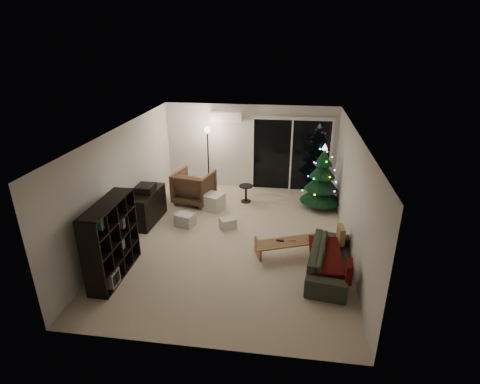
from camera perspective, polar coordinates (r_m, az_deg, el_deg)
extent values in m
plane|color=beige|center=(8.62, -0.94, -7.18)|extent=(6.50, 6.50, 0.00)
plane|color=white|center=(7.68, -1.06, 9.18)|extent=(6.50, 6.50, 0.00)
cube|color=silver|center=(11.12, 1.61, 6.84)|extent=(5.00, 0.02, 2.50)
cube|color=silver|center=(5.27, -6.60, -12.89)|extent=(5.00, 0.02, 2.50)
cube|color=silver|center=(8.79, -17.32, 1.36)|extent=(0.02, 6.50, 2.50)
cube|color=silver|center=(8.10, 16.77, -0.43)|extent=(0.02, 6.50, 2.50)
cube|color=black|center=(11.10, 7.78, 5.52)|extent=(2.20, 0.02, 2.10)
cube|color=white|center=(10.89, -2.15, 11.36)|extent=(0.90, 0.22, 0.28)
cube|color=#3F3833|center=(11.95, 7.54, 1.22)|extent=(2.60, 1.00, 0.10)
cube|color=white|center=(12.14, 7.70, 4.32)|extent=(2.20, 0.06, 1.00)
cube|color=black|center=(9.51, -13.92, -2.17)|extent=(0.55, 1.31, 0.80)
cube|color=black|center=(9.32, -14.20, 0.54)|extent=(0.41, 0.48, 0.17)
imported|color=brown|center=(10.36, -7.00, 0.77)|extent=(1.14, 1.17, 0.90)
cube|color=silver|center=(9.98, -4.02, -1.49)|extent=(0.61, 0.61, 0.42)
cube|color=beige|center=(9.23, -8.37, -4.22)|extent=(0.51, 0.44, 0.31)
cube|color=beige|center=(9.03, -1.84, -4.79)|extent=(0.46, 0.43, 0.26)
cylinder|color=black|center=(10.39, 0.92, -0.24)|extent=(0.43, 0.43, 0.48)
cylinder|color=black|center=(10.82, -4.85, 4.67)|extent=(0.31, 0.31, 1.91)
imported|color=#38412F|center=(7.58, 13.55, -10.08)|extent=(1.03, 1.99, 0.55)
cube|color=#3E0505|center=(7.50, 12.87, -9.26)|extent=(0.59, 1.36, 0.05)
cube|color=#907453|center=(8.05, 15.10, -6.30)|extent=(0.14, 0.37, 0.36)
cube|color=#3E0505|center=(6.95, 16.24, -11.48)|extent=(0.13, 0.37, 0.36)
cube|color=black|center=(7.79, 6.13, -7.37)|extent=(0.16, 0.05, 0.02)
cube|color=slate|center=(7.84, 7.99, -7.28)|extent=(0.15, 0.09, 0.02)
cone|color=black|center=(10.03, 12.41, 2.31)|extent=(1.37, 1.37, 1.77)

